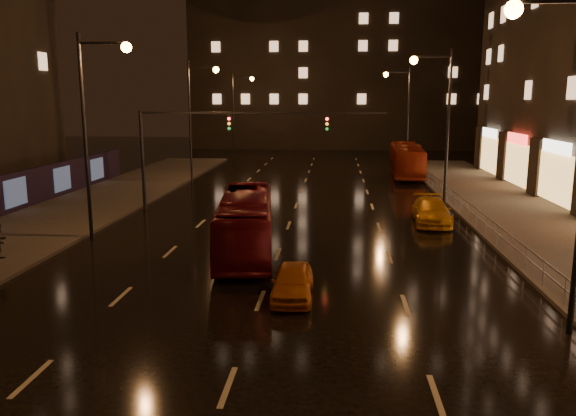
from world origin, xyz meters
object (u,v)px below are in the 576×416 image
(taxi_near, at_px, (293,282))
(taxi_far, at_px, (431,211))
(bus_curb, at_px, (406,160))
(bus_red, at_px, (246,223))

(taxi_near, height_order, taxi_far, taxi_far)
(bus_curb, height_order, taxi_near, bus_curb)
(bus_curb, bearing_deg, taxi_far, -90.26)
(taxi_near, xyz_separation_m, taxi_far, (6.90, 12.84, 0.10))
(bus_curb, bearing_deg, taxi_near, -100.92)
(bus_red, bearing_deg, bus_curb, 61.81)
(taxi_far, bearing_deg, bus_red, -140.83)
(bus_curb, distance_m, taxi_far, 20.03)
(bus_red, relative_size, taxi_far, 2.04)
(bus_red, distance_m, taxi_near, 6.56)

